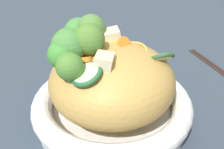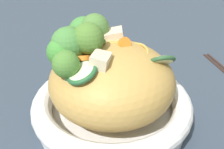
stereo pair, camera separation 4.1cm
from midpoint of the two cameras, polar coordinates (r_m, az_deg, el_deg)
ground_plane at (r=0.46m, az=2.57°, el=-9.94°), size 3.00×3.00×0.00m
serving_bowl at (r=0.44m, az=2.65°, el=-7.20°), size 0.26×0.26×0.05m
noodle_heap at (r=0.41m, az=2.83°, el=-1.44°), size 0.20×0.20×0.12m
broccoli_florets at (r=0.40m, az=-4.45°, el=7.49°), size 0.10×0.17×0.08m
carrot_coins at (r=0.38m, az=0.96°, el=5.18°), size 0.07×0.10×0.03m
zucchini_slices at (r=0.38m, az=1.46°, el=4.05°), size 0.17×0.14×0.04m
chicken_chunks at (r=0.42m, az=-0.50°, el=6.76°), size 0.11×0.14×0.04m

